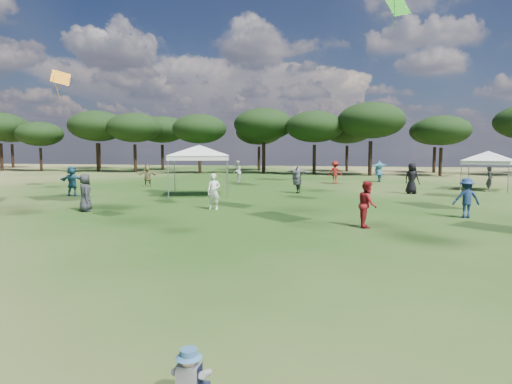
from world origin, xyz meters
TOP-DOWN VIEW (x-y plane):
  - tree_line at (2.39, 47.41)m, footprint 108.78×17.63m
  - tent_left at (-7.20, 21.14)m, footprint 6.45×6.45m
  - tent_right at (9.96, 28.46)m, footprint 5.24×5.24m
  - toddler at (-0.39, 1.95)m, footprint 0.38×0.42m
  - festival_crowd at (-0.82, 24.73)m, footprint 30.07×23.46m

SIDE VIEW (x-z plane):
  - toddler at x=-0.39m, z-range -0.03..0.54m
  - festival_crowd at x=-0.82m, z-range -0.11..1.81m
  - tent_right at x=9.96m, z-range 0.99..3.83m
  - tent_left at x=-7.20m, z-range 1.17..4.37m
  - tree_line at x=2.39m, z-range 1.54..9.31m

